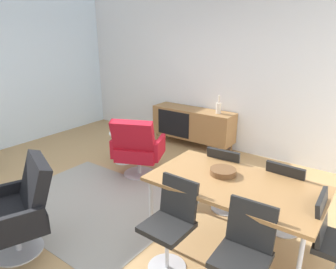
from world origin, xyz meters
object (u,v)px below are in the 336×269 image
(vase_cobalt, at_px, (219,107))
(side_table_round, at_px, (123,144))
(dining_chair_back_left, at_px, (226,177))
(dining_table, at_px, (235,186))
(wooden_bowl_on_table, at_px, (223,172))
(dining_chair_front_left, at_px, (171,222))
(lounge_chair_red, at_px, (137,147))
(sideboard, at_px, (193,124))
(dining_chair_front_right, at_px, (244,253))
(fruit_bowl, at_px, (122,130))
(armchair_black_shell, at_px, (19,208))
(dining_chair_back_right, at_px, (286,194))
(dining_chair_far_end, at_px, (334,242))

(vase_cobalt, distance_m, side_table_round, 1.78)
(dining_chair_back_left, bearing_deg, dining_table, -58.30)
(wooden_bowl_on_table, height_order, dining_chair_front_left, dining_chair_front_left)
(dining_chair_back_left, height_order, lounge_chair_red, lounge_chair_red)
(dining_chair_front_left, bearing_deg, side_table_round, 143.91)
(sideboard, relative_size, lounge_chair_red, 1.69)
(dining_table, relative_size, dining_chair_back_left, 1.87)
(dining_chair_front_right, xyz_separation_m, lounge_chair_red, (-2.19, 1.23, -0.00))
(sideboard, xyz_separation_m, dining_chair_back_left, (1.52, -1.72, 0.03))
(dining_chair_back_left, bearing_deg, dining_chair_front_left, -90.17)
(dining_chair_front_right, height_order, lounge_chair_red, lounge_chair_red)
(lounge_chair_red, bearing_deg, side_table_round, 154.52)
(dining_table, height_order, fruit_bowl, dining_table)
(dining_chair_front_left, bearing_deg, armchair_black_shell, -152.62)
(vase_cobalt, xyz_separation_m, dining_chair_front_left, (0.99, -2.84, -0.36))
(dining_chair_back_left, height_order, armchair_black_shell, armchair_black_shell)
(dining_chair_back_right, bearing_deg, armchair_black_shell, -138.25)
(armchair_black_shell, bearing_deg, fruit_bowl, 108.24)
(dining_chair_far_end, relative_size, dining_chair_back_left, 1.00)
(dining_table, bearing_deg, armchair_black_shell, -143.35)
(dining_chair_back_right, xyz_separation_m, dining_chair_back_left, (-0.69, 0.00, 0.00))
(dining_chair_far_end, bearing_deg, dining_chair_front_left, -155.75)
(sideboard, xyz_separation_m, dining_chair_front_right, (2.21, -2.84, 0.03))
(wooden_bowl_on_table, relative_size, armchair_black_shell, 0.27)
(sideboard, distance_m, dining_chair_front_right, 3.60)
(dining_chair_front_right, relative_size, dining_chair_back_left, 1.00)
(dining_chair_far_end, distance_m, side_table_round, 3.41)
(vase_cobalt, height_order, dining_chair_back_right, vase_cobalt)
(vase_cobalt, relative_size, armchair_black_shell, 0.34)
(sideboard, distance_m, lounge_chair_red, 1.61)
(wooden_bowl_on_table, bearing_deg, dining_table, -26.11)
(side_table_round, bearing_deg, dining_chair_front_left, -36.09)
(vase_cobalt, distance_m, dining_chair_front_left, 3.03)
(sideboard, height_order, lounge_chair_red, lounge_chair_red)
(dining_chair_far_end, height_order, dining_chair_front_right, same)
(vase_cobalt, distance_m, dining_chair_back_right, 2.44)
(sideboard, distance_m, dining_chair_far_end, 3.57)
(wooden_bowl_on_table, xyz_separation_m, dining_chair_front_right, (0.51, -0.64, -0.30))
(wooden_bowl_on_table, distance_m, side_table_round, 2.42)
(dining_chair_far_end, bearing_deg, side_table_round, 164.14)
(sideboard, relative_size, dining_chair_back_right, 1.87)
(dining_chair_front_left, distance_m, dining_chair_back_left, 1.12)
(dining_chair_back_right, xyz_separation_m, armchair_black_shell, (-2.02, -1.80, -0.00))
(dining_chair_back_right, height_order, dining_chair_far_end, same)
(dining_chair_back_left, bearing_deg, dining_chair_back_right, -0.01)
(dining_chair_back_right, distance_m, dining_chair_front_right, 1.12)
(sideboard, height_order, dining_chair_front_left, dining_chair_front_left)
(dining_chair_front_right, xyz_separation_m, fruit_bowl, (-2.74, 1.49, 0.09))
(sideboard, xyz_separation_m, vase_cobalt, (0.52, 0.00, 0.39))
(dining_chair_front_left, bearing_deg, vase_cobalt, 109.24)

